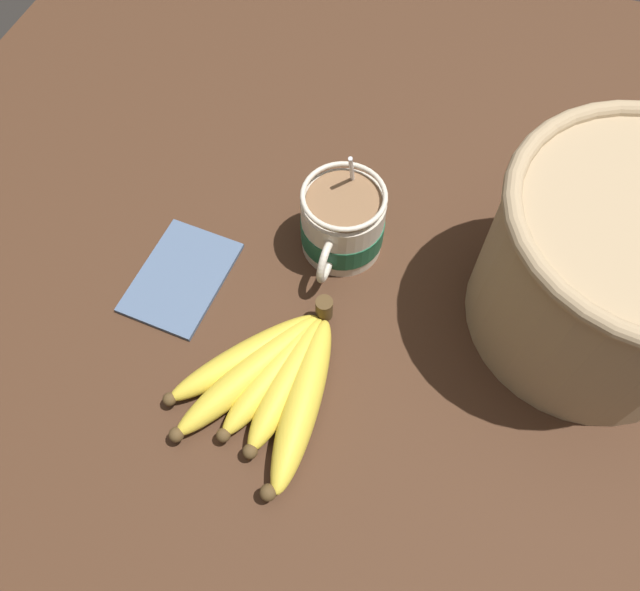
{
  "coord_description": "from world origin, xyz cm",
  "views": [
    {
      "loc": [
        38.7,
        9.15,
        67.59
      ],
      "look_at": [
        6.47,
        -2.04,
        6.82
      ],
      "focal_mm": 35.0,
      "sensor_mm": 36.0,
      "label": 1
    }
  ],
  "objects": [
    {
      "name": "banana_bunch",
      "position": [
        16.66,
        -4.02,
        4.32
      ],
      "size": [
        22.79,
        17.12,
        4.24
      ],
      "color": "#4C381E",
      "rests_on": "table"
    },
    {
      "name": "napkin",
      "position": [
        7.46,
        -19.52,
        2.82
      ],
      "size": [
        14.82,
        10.83,
        0.6
      ],
      "color": "slate",
      "rests_on": "table"
    },
    {
      "name": "coffee_mug",
      "position": [
        -3.7,
        -2.75,
        6.87
      ],
      "size": [
        14.37,
        10.13,
        13.91
      ],
      "color": "beige",
      "rests_on": "table"
    },
    {
      "name": "woven_basket",
      "position": [
        -3.25,
        26.94,
        13.3
      ],
      "size": [
        28.18,
        28.18,
        20.62
      ],
      "color": "tan",
      "rests_on": "table"
    },
    {
      "name": "table",
      "position": [
        0.0,
        0.0,
        1.26
      ],
      "size": [
        129.83,
        129.83,
        2.52
      ],
      "color": "#422819",
      "rests_on": "ground"
    }
  ]
}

